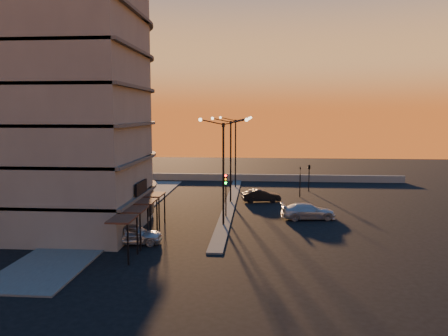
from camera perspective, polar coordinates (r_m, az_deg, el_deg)
ground at (r=39.04m, az=-0.08°, el=-7.53°), size 120.00×120.00×0.00m
sidewalk_west at (r=44.88m, az=-13.21°, el=-5.70°), size 5.00×40.00×0.12m
median at (r=48.74m, az=0.87°, el=-4.49°), size 1.20×36.00×0.12m
parapet at (r=64.34m, az=3.56°, el=-1.26°), size 44.00×0.50×1.00m
building at (r=41.40m, az=-20.07°, el=9.51°), size 14.35×17.08×25.00m
streetlamp_near at (r=38.01m, az=-0.08°, el=0.65°), size 4.32×0.32×9.51m
streetlamp_mid at (r=47.93m, az=0.88°, el=2.00°), size 4.32×0.32×9.51m
streetlamp_far at (r=57.88m, az=1.51°, el=2.88°), size 4.32×0.32×9.51m
traffic_light_main at (r=41.23m, az=0.24°, el=-2.64°), size 0.28×0.44×4.25m
signal_east_a at (r=52.49m, az=9.90°, el=-1.69°), size 0.13×0.16×3.60m
signal_east_b at (r=56.43m, az=11.07°, el=0.10°), size 0.42×1.99×3.60m
car_hatchback at (r=34.32m, az=-11.87°, el=-8.42°), size 4.67×2.20×1.55m
car_sedan at (r=49.30m, az=4.89°, el=-3.62°), size 4.49×2.30×1.41m
car_wagon at (r=42.05m, az=10.95°, el=-5.56°), size 5.34×2.74×1.48m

